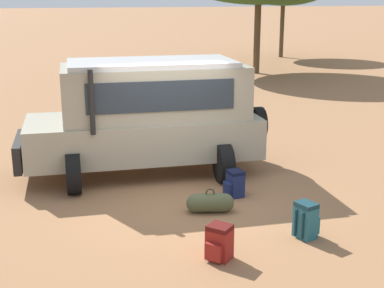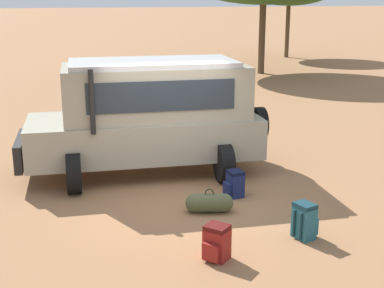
{
  "view_description": "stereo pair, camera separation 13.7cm",
  "coord_description": "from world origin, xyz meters",
  "px_view_note": "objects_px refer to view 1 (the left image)",
  "views": [
    {
      "loc": [
        -2.66,
        -9.25,
        3.75
      ],
      "look_at": [
        0.31,
        0.14,
        1.0
      ],
      "focal_mm": 50.0,
      "sensor_mm": 36.0,
      "label": 1
    },
    {
      "loc": [
        -2.53,
        -9.29,
        3.75
      ],
      "look_at": [
        0.31,
        0.14,
        1.0
      ],
      "focal_mm": 50.0,
      "sensor_mm": 36.0,
      "label": 2
    }
  ],
  "objects_px": {
    "backpack_cluster_center": "(306,220)",
    "backpack_beside_front_wheel": "(235,184)",
    "duffel_bag_low_black_case": "(210,203)",
    "safari_vehicle": "(148,114)",
    "backpack_near_rear_wheel": "(219,243)"
  },
  "relations": [
    {
      "from": "backpack_beside_front_wheel",
      "to": "backpack_near_rear_wheel",
      "type": "bearing_deg",
      "value": -117.03
    },
    {
      "from": "duffel_bag_low_black_case",
      "to": "safari_vehicle",
      "type": "bearing_deg",
      "value": 101.8
    },
    {
      "from": "backpack_near_rear_wheel",
      "to": "duffel_bag_low_black_case",
      "type": "relative_size",
      "value": 0.63
    },
    {
      "from": "backpack_near_rear_wheel",
      "to": "duffel_bag_low_black_case",
      "type": "height_order",
      "value": "backpack_near_rear_wheel"
    },
    {
      "from": "backpack_cluster_center",
      "to": "duffel_bag_low_black_case",
      "type": "distance_m",
      "value": 1.83
    },
    {
      "from": "backpack_cluster_center",
      "to": "backpack_beside_front_wheel",
      "type": "bearing_deg",
      "value": 101.16
    },
    {
      "from": "backpack_beside_front_wheel",
      "to": "backpack_cluster_center",
      "type": "xyz_separation_m",
      "value": [
        0.4,
        -2.03,
        0.04
      ]
    },
    {
      "from": "safari_vehicle",
      "to": "duffel_bag_low_black_case",
      "type": "distance_m",
      "value": 2.81
    },
    {
      "from": "backpack_beside_front_wheel",
      "to": "duffel_bag_low_black_case",
      "type": "xyz_separation_m",
      "value": [
        -0.71,
        -0.59,
        -0.08
      ]
    },
    {
      "from": "backpack_cluster_center",
      "to": "safari_vehicle",
      "type": "bearing_deg",
      "value": 112.45
    },
    {
      "from": "backpack_cluster_center",
      "to": "duffel_bag_low_black_case",
      "type": "bearing_deg",
      "value": 127.53
    },
    {
      "from": "backpack_near_rear_wheel",
      "to": "backpack_cluster_center",
      "type": "bearing_deg",
      "value": 9.72
    },
    {
      "from": "backpack_beside_front_wheel",
      "to": "backpack_cluster_center",
      "type": "bearing_deg",
      "value": -78.84
    },
    {
      "from": "backpack_beside_front_wheel",
      "to": "duffel_bag_low_black_case",
      "type": "relative_size",
      "value": 0.61
    },
    {
      "from": "safari_vehicle",
      "to": "backpack_near_rear_wheel",
      "type": "distance_m",
      "value": 4.36
    }
  ]
}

